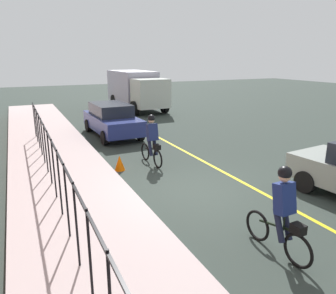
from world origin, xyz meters
TOP-DOWN VIEW (x-y plane):
  - ground_plane at (0.00, 0.00)m, footprint 80.00×80.00m
  - lane_line_centre at (0.00, -1.60)m, footprint 36.00×0.12m
  - sidewalk at (0.00, 3.40)m, footprint 40.00×3.20m
  - iron_fence at (1.00, 3.80)m, footprint 15.23×0.04m
  - cyclist_lead at (2.85, 0.26)m, footprint 1.71×0.38m
  - cyclist_follow at (-3.35, 0.16)m, footprint 1.71×0.38m
  - parked_sedan_rear at (7.83, 0.32)m, footprint 4.45×2.03m
  - box_truck_background at (15.40, -3.69)m, footprint 6.77×2.69m
  - traffic_cone_near at (2.74, 1.52)m, footprint 0.36×0.36m

SIDE VIEW (x-z plane):
  - ground_plane at x=0.00m, z-range 0.00..0.00m
  - lane_line_centre at x=0.00m, z-range 0.00..0.01m
  - sidewalk at x=0.00m, z-range 0.00..0.15m
  - traffic_cone_near at x=2.74m, z-range 0.00..0.52m
  - parked_sedan_rear at x=7.83m, z-range 0.03..1.61m
  - cyclist_lead at x=2.85m, z-range 0.00..1.82m
  - cyclist_follow at x=-3.35m, z-range 0.00..1.82m
  - iron_fence at x=1.00m, z-range 0.44..2.04m
  - box_truck_background at x=15.40m, z-range 0.16..2.94m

